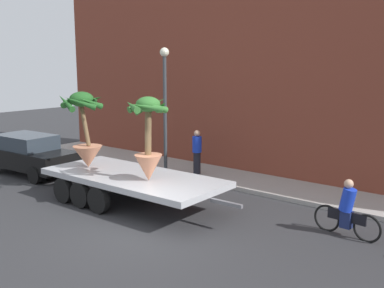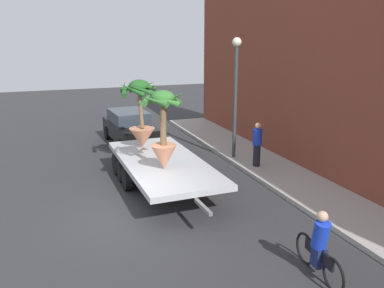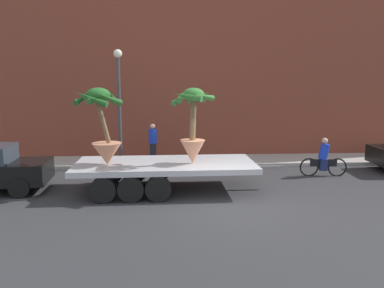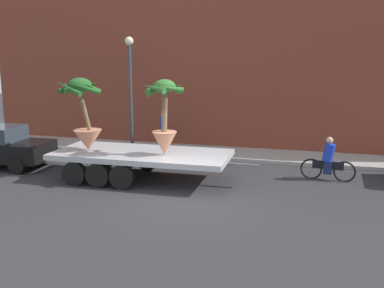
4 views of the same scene
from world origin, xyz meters
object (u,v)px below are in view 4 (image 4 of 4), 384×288
street_lamp (130,79)px  potted_palm_rear (164,118)px  potted_palm_middle (84,115)px  pedestrian_near_gate (164,130)px  flatbed_trailer (135,157)px  cyclist (328,161)px

street_lamp → potted_palm_rear: bearing=-53.4°
potted_palm_middle → pedestrian_near_gate: potted_palm_middle is taller
flatbed_trailer → potted_palm_middle: bearing=-172.5°
potted_palm_middle → pedestrian_near_gate: bearing=71.4°
pedestrian_near_gate → potted_palm_rear: bearing=-70.2°
flatbed_trailer → potted_palm_middle: size_ratio=2.81×
flatbed_trailer → potted_palm_middle: 2.28m
potted_palm_middle → street_lamp: 4.01m
potted_palm_middle → cyclist: size_ratio=1.36×
potted_palm_rear → flatbed_trailer: bearing=169.8°
pedestrian_near_gate → street_lamp: 2.60m
potted_palm_rear → cyclist: potted_palm_rear is taller
flatbed_trailer → street_lamp: street_lamp is taller
cyclist → pedestrian_near_gate: pedestrian_near_gate is taller
potted_palm_rear → potted_palm_middle: potted_palm_middle is taller
flatbed_trailer → pedestrian_near_gate: 3.98m
street_lamp → flatbed_trailer: bearing=-64.9°
potted_palm_rear → potted_palm_middle: 2.90m
potted_palm_middle → street_lamp: size_ratio=0.52×
street_lamp → cyclist: bearing=-13.6°
flatbed_trailer → pedestrian_near_gate: size_ratio=4.11×
potted_palm_rear → cyclist: size_ratio=1.36×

